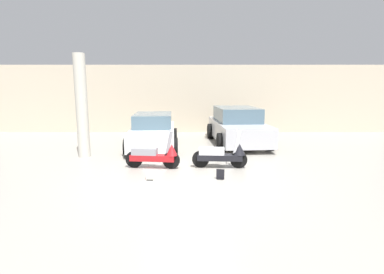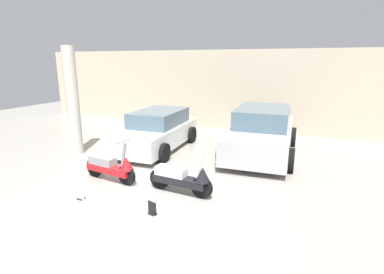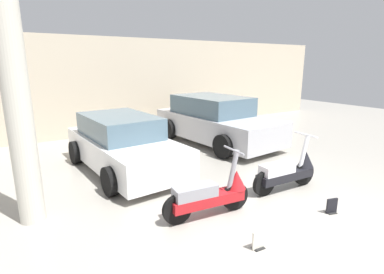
# 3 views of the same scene
# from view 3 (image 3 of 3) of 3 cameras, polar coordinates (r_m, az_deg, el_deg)

# --- Properties ---
(ground_plane) EXTENTS (28.00, 28.00, 0.00)m
(ground_plane) POSITION_cam_3_polar(r_m,az_deg,el_deg) (5.07, 20.86, -16.08)
(ground_plane) COLOR #9E998E
(wall_back) EXTENTS (19.60, 0.12, 3.33)m
(wall_back) POSITION_cam_3_polar(r_m,az_deg,el_deg) (11.06, -13.25, 9.45)
(wall_back) COLOR beige
(wall_back) RESTS_ON ground_plane
(scooter_front_left) EXTENTS (1.56, 0.56, 1.09)m
(scooter_front_left) POSITION_cam_3_polar(r_m,az_deg,el_deg) (4.98, 3.69, -10.72)
(scooter_front_left) COLOR black
(scooter_front_left) RESTS_ON ground_plane
(scooter_front_right) EXTENTS (1.57, 0.56, 1.09)m
(scooter_front_right) POSITION_cam_3_polar(r_m,az_deg,el_deg) (6.24, 17.81, -6.15)
(scooter_front_right) COLOR black
(scooter_front_right) RESTS_ON ground_plane
(car_rear_left) EXTENTS (2.00, 3.84, 1.27)m
(car_rear_left) POSITION_cam_3_polar(r_m,az_deg,el_deg) (7.19, -12.96, -1.34)
(car_rear_left) COLOR white
(car_rear_left) RESTS_ON ground_plane
(car_rear_center) EXTENTS (2.32, 4.40, 1.45)m
(car_rear_center) POSITION_cam_3_polar(r_m,az_deg,el_deg) (9.43, 4.47, 3.11)
(car_rear_center) COLOR #B7B7BC
(car_rear_center) RESTS_ON ground_plane
(placard_near_left_scooter) EXTENTS (0.20, 0.13, 0.26)m
(placard_near_left_scooter) POSITION_cam_3_polar(r_m,az_deg,el_deg) (4.39, 12.57, -18.74)
(placard_near_left_scooter) COLOR black
(placard_near_left_scooter) RESTS_ON ground_plane
(placard_near_right_scooter) EXTENTS (0.20, 0.16, 0.26)m
(placard_near_right_scooter) POSITION_cam_3_polar(r_m,az_deg,el_deg) (5.67, 25.07, -11.92)
(placard_near_right_scooter) COLOR black
(placard_near_right_scooter) RESTS_ON ground_plane
(support_column_side) EXTENTS (0.38, 0.38, 3.33)m
(support_column_side) POSITION_cam_3_polar(r_m,az_deg,el_deg) (5.11, -30.01, 3.10)
(support_column_side) COLOR beige
(support_column_side) RESTS_ON ground_plane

